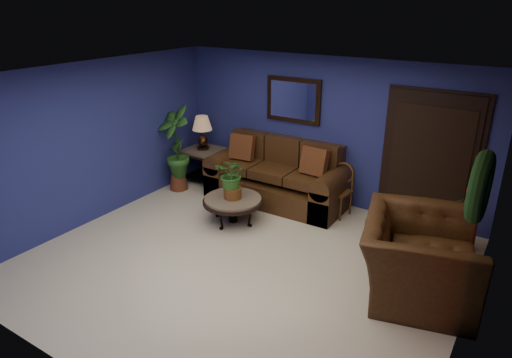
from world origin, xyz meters
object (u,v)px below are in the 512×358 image
Objects in this scene: table_lamp at (202,129)px; side_chair at (340,186)px; sofa at (279,180)px; end_table at (204,157)px; coffee_table at (233,201)px; armchair at (419,258)px.

side_chair is (2.80, 0.06, -0.56)m from table_lamp.
sofa is 1.67m from end_table.
sofa is at bearing 1.45° from table_lamp.
sofa is 3.42× the size of end_table.
table_lamp is (-1.49, 1.13, 0.70)m from coffee_table.
end_table reaches higher than coffee_table.
armchair is (1.65, -1.55, -0.01)m from side_chair.
end_table is at bearing 57.89° from armchair.
end_table is at bearing -171.41° from side_chair.
coffee_table is at bearing 69.46° from armchair.
coffee_table is at bearing -37.13° from end_table.
armchair is (2.79, -1.53, 0.12)m from sofa.
end_table is (-1.49, 1.13, 0.15)m from coffee_table.
side_chair is (1.13, 0.02, 0.13)m from sofa.
sofa is 1.65× the size of armchair.
armchair reaches higher than coffee_table.
sofa is at bearing 81.49° from coffee_table.
side_chair is at bearing 1.11° from sofa.
armchair is at bearing -28.74° from sofa.
armchair is at bearing -35.90° from side_chair.
table_lamp is 2.86m from side_chair.
end_table is 4.69m from armchair.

